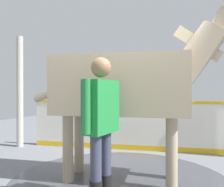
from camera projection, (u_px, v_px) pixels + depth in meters
ground_plane at (120, 179)px, 3.78m from camera, size 16.00×16.00×0.02m
wet_patch at (120, 180)px, 3.72m from camera, size 3.37×3.37×0.00m
barrier_wall at (135, 127)px, 5.61m from camera, size 4.91×1.09×1.15m
roof_post_far at (20, 92)px, 5.97m from camera, size 0.16×0.16×2.71m
horse at (128, 85)px, 3.68m from camera, size 3.32×1.27×2.52m
handler at (101, 120)px, 2.84m from camera, size 0.26×0.70×1.76m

